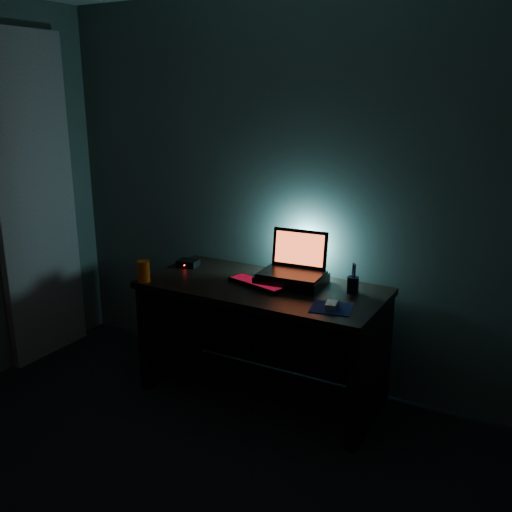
{
  "coord_description": "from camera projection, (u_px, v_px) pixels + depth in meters",
  "views": [
    {
      "loc": [
        1.57,
        -1.3,
        1.89
      ],
      "look_at": [
        -0.02,
        1.57,
        0.95
      ],
      "focal_mm": 40.0,
      "sensor_mm": 36.0,
      "label": 1
    }
  ],
  "objects": [
    {
      "name": "router",
      "position": [
        188.0,
        263.0,
        3.88
      ],
      "size": [
        0.15,
        0.13,
        0.04
      ],
      "rotation": [
        0.0,
        0.0,
        0.15
      ],
      "color": "black",
      "rests_on": "desk"
    },
    {
      "name": "desk",
      "position": [
        266.0,
        321.0,
        3.62
      ],
      "size": [
        1.5,
        0.7,
        0.75
      ],
      "color": "black",
      "rests_on": "ground"
    },
    {
      "name": "curtain",
      "position": [
        36.0,
        201.0,
        4.02
      ],
      "size": [
        0.06,
        0.65,
        2.3
      ],
      "primitive_type": "cube",
      "color": "#BEB098",
      "rests_on": "ground"
    },
    {
      "name": "juice_glass",
      "position": [
        144.0,
        271.0,
        3.55
      ],
      "size": [
        0.1,
        0.1,
        0.13
      ],
      "primitive_type": "cylinder",
      "rotation": [
        0.0,
        0.0,
        0.32
      ],
      "color": "#DD550B",
      "rests_on": "desk"
    },
    {
      "name": "laptop",
      "position": [
        295.0,
        264.0,
        3.53
      ],
      "size": [
        0.4,
        0.31,
        0.26
      ],
      "rotation": [
        0.0,
        0.0,
        0.07
      ],
      "color": "black",
      "rests_on": "riser"
    },
    {
      "name": "keyboard",
      "position": [
        258.0,
        284.0,
        3.49
      ],
      "size": [
        0.42,
        0.23,
        0.02
      ],
      "rotation": [
        0.0,
        0.0,
        -0.27
      ],
      "color": "black",
      "rests_on": "desk"
    },
    {
      "name": "pen_cup",
      "position": [
        353.0,
        285.0,
        3.36
      ],
      "size": [
        0.08,
        0.08,
        0.1
      ],
      "primitive_type": "cylinder",
      "rotation": [
        0.0,
        0.0,
        -0.11
      ],
      "color": "black",
      "rests_on": "desk"
    },
    {
      "name": "mouse",
      "position": [
        332.0,
        305.0,
        3.12
      ],
      "size": [
        0.08,
        0.11,
        0.03
      ],
      "primitive_type": "cube",
      "rotation": [
        0.0,
        0.0,
        0.21
      ],
      "color": "gray",
      "rests_on": "mousepad"
    },
    {
      "name": "riser",
      "position": [
        292.0,
        280.0,
        3.51
      ],
      "size": [
        0.42,
        0.33,
        0.06
      ],
      "primitive_type": "cube",
      "rotation": [
        0.0,
        0.0,
        0.07
      ],
      "color": "black",
      "rests_on": "desk"
    },
    {
      "name": "room",
      "position": [
        44.0,
        282.0,
        2.0
      ],
      "size": [
        3.5,
        4.0,
        2.5
      ],
      "color": "black",
      "rests_on": "ground"
    },
    {
      "name": "mousepad",
      "position": [
        331.0,
        308.0,
        3.13
      ],
      "size": [
        0.26,
        0.24,
        0.0
      ],
      "primitive_type": "cube",
      "rotation": [
        0.0,
        0.0,
        0.21
      ],
      "color": "navy",
      "rests_on": "desk"
    }
  ]
}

